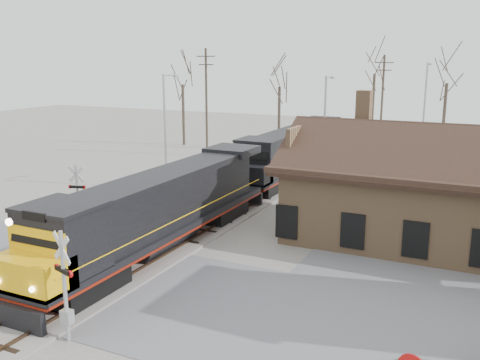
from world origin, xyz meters
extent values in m
plane|color=#9A958B|center=(0.00, 0.00, 0.00)|extent=(140.00, 140.00, 0.00)
cube|color=slate|center=(0.00, 0.00, 0.01)|extent=(60.00, 9.00, 0.03)
cube|color=#9A958B|center=(0.00, 15.00, 0.06)|extent=(3.40, 90.00, 0.12)
cube|color=#473323|center=(-0.72, 15.00, 0.17)|extent=(0.08, 90.00, 0.14)
cube|color=#473323|center=(0.72, 15.00, 0.17)|extent=(0.08, 90.00, 0.14)
cube|color=#9A958B|center=(-4.50, 15.00, 0.06)|extent=(3.40, 90.00, 0.12)
cube|color=#473323|center=(-5.22, 15.00, 0.17)|extent=(0.08, 90.00, 0.14)
cube|color=#473323|center=(-3.78, 15.00, 0.17)|extent=(0.08, 90.00, 0.14)
cube|color=#98724E|center=(12.00, 12.00, 2.00)|extent=(14.00, 8.00, 4.00)
cube|color=black|center=(12.00, 12.00, 4.10)|extent=(15.20, 9.20, 0.30)
cube|color=black|center=(12.00, 9.70, 5.10)|extent=(15.00, 4.71, 2.66)
cube|color=black|center=(12.00, 14.30, 5.10)|extent=(15.00, 4.71, 2.66)
cube|color=#98724E|center=(8.00, 13.50, 6.80)|extent=(0.80, 0.80, 2.20)
cube|color=black|center=(0.00, -1.45, 0.51)|extent=(2.34, 3.74, 0.94)
cube|color=black|center=(0.00, 10.72, 0.51)|extent=(2.34, 3.74, 0.94)
cube|color=black|center=(0.00, 4.63, 1.26)|extent=(2.81, 18.72, 0.33)
cube|color=maroon|center=(0.00, 4.63, 1.06)|extent=(2.83, 18.72, 0.11)
cube|color=black|center=(0.00, 5.80, 2.71)|extent=(2.43, 13.57, 2.62)
cube|color=black|center=(0.00, -2.29, 2.71)|extent=(2.81, 2.62, 2.62)
cube|color=yellow|center=(0.00, -3.88, 1.92)|extent=(2.81, 1.68, 1.31)
cube|color=black|center=(0.00, -4.82, 0.51)|extent=(2.62, 0.25, 0.94)
cylinder|color=#FFF2CC|center=(0.00, -4.74, 4.12)|extent=(0.26, 0.10, 0.26)
cube|color=black|center=(0.00, 17.77, 0.51)|extent=(2.34, 3.74, 0.94)
cube|color=black|center=(0.00, 29.93, 0.51)|extent=(2.34, 3.74, 0.94)
cube|color=black|center=(0.00, 23.85, 1.26)|extent=(2.81, 18.72, 0.33)
cube|color=maroon|center=(0.00, 23.85, 1.06)|extent=(2.83, 18.72, 0.11)
cube|color=black|center=(0.00, 25.02, 2.71)|extent=(2.43, 13.57, 2.62)
cube|color=black|center=(0.00, 16.92, 2.71)|extent=(2.81, 2.62, 2.62)
cube|color=black|center=(0.00, 15.33, 1.92)|extent=(2.81, 1.68, 1.31)
cube|color=black|center=(0.00, 14.39, 0.51)|extent=(2.62, 0.25, 0.94)
cylinder|color=#A5A8AD|center=(2.13, -4.52, 2.02)|extent=(0.14, 0.14, 4.03)
cube|color=silver|center=(2.13, -4.52, 3.43)|extent=(1.02, 0.36, 1.05)
cube|color=silver|center=(2.13, -4.52, 3.43)|extent=(1.02, 0.36, 1.05)
cube|color=black|center=(2.13, -4.52, 2.62)|extent=(0.91, 0.42, 0.15)
cylinder|color=#B20C0C|center=(1.69, -4.38, 2.62)|extent=(0.25, 0.15, 0.24)
cylinder|color=#B20C0C|center=(2.56, -4.65, 2.62)|extent=(0.25, 0.15, 0.24)
cube|color=#A5A8AD|center=(2.13, -4.52, 0.91)|extent=(0.40, 0.30, 0.50)
cylinder|color=#A5A8AD|center=(-6.61, 5.73, 1.85)|extent=(0.13, 0.13, 3.71)
cube|color=silver|center=(-6.61, 5.73, 3.15)|extent=(0.94, 0.32, 0.97)
cube|color=silver|center=(-6.61, 5.73, 3.15)|extent=(0.94, 0.32, 0.97)
cube|color=black|center=(-6.61, 5.73, 2.41)|extent=(0.84, 0.39, 0.14)
cylinder|color=#B20C0C|center=(-6.21, 5.85, 2.41)|extent=(0.24, 0.14, 0.22)
cylinder|color=#B20C0C|center=(-7.01, 5.61, 2.41)|extent=(0.24, 0.14, 0.22)
cube|color=#A5A8AD|center=(-6.61, 5.73, 0.83)|extent=(0.37, 0.28, 0.46)
cylinder|color=#A5A8AD|center=(-7.26, 15.98, 4.28)|extent=(0.18, 0.18, 8.57)
cylinder|color=#A5A8AD|center=(-7.26, 16.88, 8.47)|extent=(0.12, 1.80, 0.12)
cube|color=#A5A8AD|center=(-7.26, 17.68, 8.37)|extent=(0.25, 0.50, 0.12)
cylinder|color=#A5A8AD|center=(3.55, 20.74, 4.23)|extent=(0.18, 0.18, 8.46)
cylinder|color=#A5A8AD|center=(3.55, 21.64, 8.36)|extent=(0.12, 1.80, 0.12)
cube|color=#A5A8AD|center=(3.55, 22.44, 8.26)|extent=(0.25, 0.50, 0.12)
cylinder|color=#A5A8AD|center=(9.04, 32.71, 4.68)|extent=(0.18, 0.18, 9.35)
cylinder|color=#A5A8AD|center=(9.04, 33.61, 9.25)|extent=(0.12, 1.80, 0.12)
cube|color=#A5A8AD|center=(9.04, 34.41, 9.15)|extent=(0.25, 0.50, 0.12)
cylinder|color=#382D23|center=(-11.50, 29.89, 5.34)|extent=(0.24, 0.24, 10.69)
cube|color=#382D23|center=(-11.50, 29.89, 9.89)|extent=(2.00, 0.10, 0.10)
cube|color=#382D23|center=(-11.50, 29.89, 9.09)|extent=(1.60, 0.10, 0.10)
cylinder|color=#382D23|center=(3.51, 42.01, 5.03)|extent=(0.24, 0.24, 10.05)
cube|color=#382D23|center=(3.51, 42.01, 9.25)|extent=(2.00, 0.10, 0.10)
cube|color=#382D23|center=(3.51, 42.01, 8.45)|extent=(1.60, 0.10, 0.10)
cylinder|color=#382D23|center=(-17.22, 34.72, 3.41)|extent=(0.32, 0.32, 6.83)
cylinder|color=#382D23|center=(-6.08, 36.02, 3.38)|extent=(0.32, 0.32, 6.75)
cylinder|color=#382D23|center=(1.40, 47.52, 3.96)|extent=(0.32, 0.32, 7.92)
cylinder|color=#382D23|center=(10.05, 40.79, 3.63)|extent=(0.32, 0.32, 7.26)
camera|label=1|loc=(14.92, -17.24, 9.65)|focal=40.00mm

